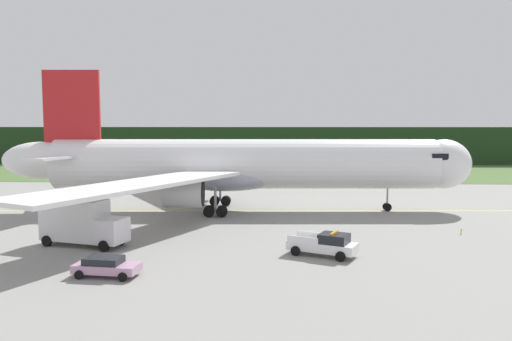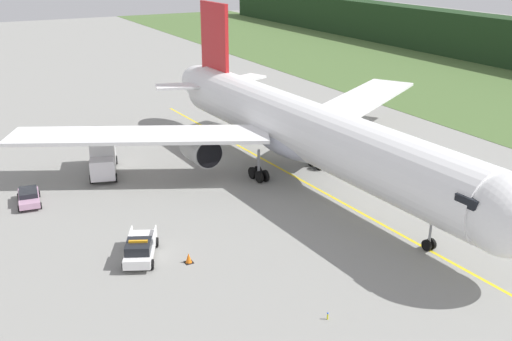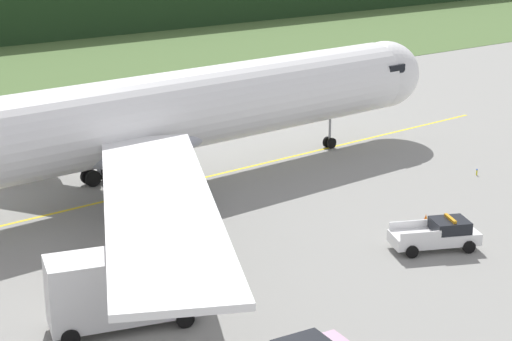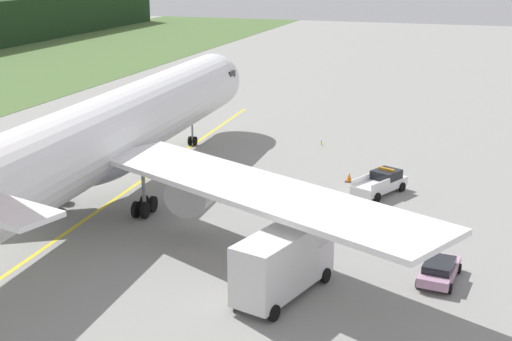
{
  "view_description": "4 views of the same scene",
  "coord_description": "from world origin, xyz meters",
  "px_view_note": "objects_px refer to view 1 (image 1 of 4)",
  "views": [
    {
      "loc": [
        7.63,
        -48.6,
        10.06
      ],
      "look_at": [
        5.23,
        8.4,
        4.73
      ],
      "focal_mm": 34.98,
      "sensor_mm": 36.0,
      "label": 1
    },
    {
      "loc": [
        50.87,
        -22.3,
        22.06
      ],
      "look_at": [
        9.47,
        -0.16,
        4.65
      ],
      "focal_mm": 42.06,
      "sensor_mm": 36.0,
      "label": 2
    },
    {
      "loc": [
        -25.42,
        -42.73,
        19.91
      ],
      "look_at": [
        4.68,
        -1.82,
        3.78
      ],
      "focal_mm": 60.09,
      "sensor_mm": 36.0,
      "label": 3
    },
    {
      "loc": [
        -43.53,
        -18.73,
        18.44
      ],
      "look_at": [
        7.85,
        -1.66,
        2.01
      ],
      "focal_mm": 50.3,
      "sensor_mm": 36.0,
      "label": 4
    }
  ],
  "objects_px": {
    "ops_pickup_truck": "(325,244)",
    "apron_cone": "(348,242)",
    "staff_car": "(106,266)",
    "catering_truck": "(81,222)",
    "airliner": "(239,165)"
  },
  "relations": [
    {
      "from": "ops_pickup_truck",
      "to": "staff_car",
      "type": "xyz_separation_m",
      "value": [
        -14.98,
        -5.77,
        -0.2
      ]
    },
    {
      "from": "airliner",
      "to": "apron_cone",
      "type": "distance_m",
      "value": 20.11
    },
    {
      "from": "airliner",
      "to": "catering_truck",
      "type": "xyz_separation_m",
      "value": [
        -11.78,
        -17.05,
        -3.32
      ]
    },
    {
      "from": "airliner",
      "to": "catering_truck",
      "type": "height_order",
      "value": "airliner"
    },
    {
      "from": "airliner",
      "to": "apron_cone",
      "type": "xyz_separation_m",
      "value": [
        10.33,
        -16.54,
        -4.93
      ]
    },
    {
      "from": "ops_pickup_truck",
      "to": "catering_truck",
      "type": "bearing_deg",
      "value": 172.9
    },
    {
      "from": "staff_car",
      "to": "catering_truck",
      "type": "bearing_deg",
      "value": 120.8
    },
    {
      "from": "catering_truck",
      "to": "apron_cone",
      "type": "relative_size",
      "value": 9.69
    },
    {
      "from": "ops_pickup_truck",
      "to": "apron_cone",
      "type": "relative_size",
      "value": 7.06
    },
    {
      "from": "staff_car",
      "to": "airliner",
      "type": "bearing_deg",
      "value": 74.81
    },
    {
      "from": "ops_pickup_truck",
      "to": "apron_cone",
      "type": "height_order",
      "value": "ops_pickup_truck"
    },
    {
      "from": "airliner",
      "to": "ops_pickup_truck",
      "type": "xyz_separation_m",
      "value": [
        8.11,
        -19.53,
        -4.41
      ]
    },
    {
      "from": "airliner",
      "to": "apron_cone",
      "type": "bearing_deg",
      "value": -58.01
    },
    {
      "from": "ops_pickup_truck",
      "to": "staff_car",
      "type": "height_order",
      "value": "ops_pickup_truck"
    },
    {
      "from": "catering_truck",
      "to": "airliner",
      "type": "bearing_deg",
      "value": 55.35
    }
  ]
}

